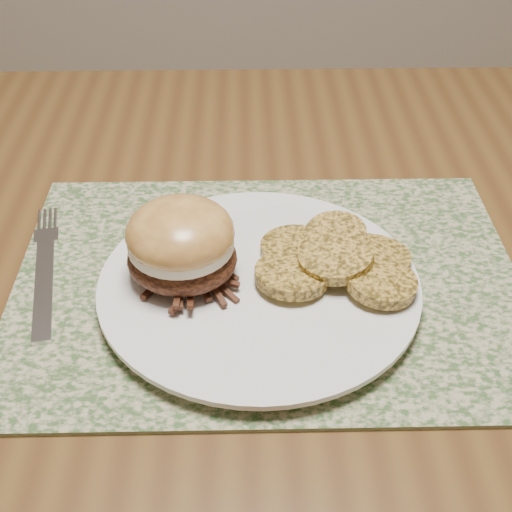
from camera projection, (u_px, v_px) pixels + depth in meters
The scene contains 6 objects.
dining_table at pixel (293, 335), 0.70m from camera, with size 1.50×0.90×0.75m.
placemat at pixel (268, 281), 0.64m from camera, with size 0.45×0.33×0.00m, color #3A572C.
dinner_plate at pixel (259, 287), 0.61m from camera, with size 0.26×0.26×0.02m, color white.
pork_sandwich at pixel (181, 244), 0.59m from camera, with size 0.12×0.11×0.07m.
roasted_potatoes at pixel (336, 259), 0.62m from camera, with size 0.16×0.13×0.03m.
fork at pixel (45, 268), 0.64m from camera, with size 0.05×0.19×0.00m.
Camera 1 is at (-0.05, -0.50, 1.16)m, focal length 50.00 mm.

